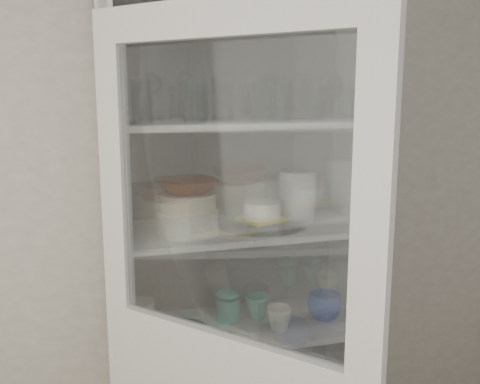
{
  "coord_description": "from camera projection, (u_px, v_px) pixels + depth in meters",
  "views": [
    {
      "loc": [
        -0.35,
        -0.64,
        1.77
      ],
      "look_at": [
        0.2,
        1.27,
        1.39
      ],
      "focal_mm": 40.0,
      "sensor_mm": 36.0,
      "label": 1
    }
  ],
  "objects": [
    {
      "name": "wall_back",
      "position": [
        178.0,
        206.0,
        2.2
      ],
      "size": [
        3.6,
        0.02,
        2.6
      ],
      "primitive_type": "cube",
      "color": "#ADA8A0",
      "rests_on": "ground"
    },
    {
      "name": "pantry_cabinet",
      "position": [
        236.0,
        298.0,
        2.17
      ],
      "size": [
        1.0,
        0.45,
        2.1
      ],
      "color": "silver",
      "rests_on": "floor"
    },
    {
      "name": "tumbler_0",
      "position": [
        129.0,
        105.0,
        1.74
      ],
      "size": [
        0.07,
        0.07,
        0.12
      ],
      "primitive_type": "cylinder",
      "rotation": [
        0.0,
        0.0,
        -0.12
      ],
      "color": "silver",
      "rests_on": "shelf_glass"
    },
    {
      "name": "tumbler_1",
      "position": [
        142.0,
        102.0,
        1.73
      ],
      "size": [
        0.07,
        0.07,
        0.14
      ],
      "primitive_type": "cylinder",
      "rotation": [
        0.0,
        0.0,
        0.0
      ],
      "color": "silver",
      "rests_on": "shelf_glass"
    },
    {
      "name": "tumbler_2",
      "position": [
        195.0,
        100.0,
        1.77
      ],
      "size": [
        0.1,
        0.1,
        0.15
      ],
      "primitive_type": "cylinder",
      "rotation": [
        0.0,
        0.0,
        0.35
      ],
      "color": "silver",
      "rests_on": "shelf_glass"
    },
    {
      "name": "tumbler_3",
      "position": [
        281.0,
        104.0,
        1.86
      ],
      "size": [
        0.08,
        0.08,
        0.12
      ],
      "primitive_type": "cylinder",
      "rotation": [
        0.0,
        0.0,
        -0.31
      ],
      "color": "silver",
      "rests_on": "shelf_glass"
    },
    {
      "name": "tumbler_4",
      "position": [
        262.0,
        99.0,
        1.85
      ],
      "size": [
        0.1,
        0.1,
        0.16
      ],
      "primitive_type": "cylinder",
      "rotation": [
        0.0,
        0.0,
        0.27
      ],
      "color": "silver",
      "rests_on": "shelf_glass"
    },
    {
      "name": "tumbler_5",
      "position": [
        346.0,
        103.0,
        1.93
      ],
      "size": [
        0.08,
        0.08,
        0.12
      ],
      "primitive_type": "cylinder",
      "rotation": [
        0.0,
        0.0,
        0.29
      ],
      "color": "silver",
      "rests_on": "shelf_glass"
    },
    {
      "name": "tumbler_6",
      "position": [
        314.0,
        102.0,
        1.89
      ],
      "size": [
        0.09,
        0.09,
        0.14
      ],
      "primitive_type": "cylinder",
      "rotation": [
        0.0,
        0.0,
        -0.4
      ],
      "color": "silver",
      "rests_on": "shelf_glass"
    },
    {
      "name": "tumbler_7",
      "position": [
        141.0,
        99.0,
        1.84
      ],
      "size": [
        0.08,
        0.08,
        0.15
      ],
      "primitive_type": "cylinder",
      "rotation": [
        0.0,
        0.0,
        -0.06
      ],
      "color": "silver",
      "rests_on": "shelf_glass"
    },
    {
      "name": "tumbler_8",
      "position": [
        126.0,
        100.0,
        1.87
      ],
      "size": [
        0.08,
        0.08,
        0.15
      ],
      "primitive_type": "cylinder",
      "rotation": [
        0.0,
        0.0,
        0.14
      ],
      "color": "silver",
      "rests_on": "shelf_glass"
    },
    {
      "name": "tumbler_9",
      "position": [
        199.0,
        103.0,
        1.93
      ],
      "size": [
        0.08,
        0.08,
        0.13
      ],
      "primitive_type": "cylinder",
      "rotation": [
        0.0,
        0.0,
        -0.23
      ],
      "color": "silver",
      "rests_on": "shelf_glass"
    },
    {
      "name": "tumbler_10",
      "position": [
        281.0,
        100.0,
        1.97
      ],
      "size": [
        0.08,
        0.08,
        0.15
      ],
      "primitive_type": "cylinder",
      "rotation": [
        0.0,
        0.0,
        -0.14
      ],
      "color": "silver",
      "rests_on": "shelf_glass"
    },
    {
      "name": "tumbler_11",
      "position": [
        294.0,
        103.0,
        2.0
      ],
      "size": [
        0.08,
        0.08,
        0.12
      ],
      "primitive_type": "cylinder",
      "rotation": [
        0.0,
        0.0,
        -0.24
      ],
      "color": "silver",
      "rests_on": "shelf_glass"
    },
    {
      "name": "goblet_0",
      "position": [
        151.0,
        94.0,
        1.97
      ],
      "size": [
        0.08,
        0.08,
        0.19
      ],
      "primitive_type": null,
      "color": "silver",
      "rests_on": "shelf_glass"
    },
    {
      "name": "goblet_1",
      "position": [
        222.0,
        94.0,
        2.01
      ],
      "size": [
        0.08,
        0.08,
        0.19
      ],
      "primitive_type": null,
      "color": "silver",
      "rests_on": "shelf_glass"
    },
    {
      "name": "goblet_2",
      "position": [
        268.0,
        95.0,
        2.11
      ],
      "size": [
        0.08,
        0.08,
        0.18
      ],
      "primitive_type": null,
      "color": "silver",
      "rests_on": "shelf_glass"
    },
    {
      "name": "goblet_3",
      "position": [
        333.0,
        94.0,
        2.14
      ],
      "size": [
        0.08,
        0.08,
        0.19
      ],
      "primitive_type": null,
      "color": "silver",
      "rests_on": "shelf_glass"
    },
    {
      "name": "plate_stack_front",
      "position": [
        188.0,
        222.0,
        1.92
      ],
      "size": [
        0.22,
        0.22,
        0.08
      ],
      "primitive_type": "cylinder",
      "color": "white",
      "rests_on": "shelf_plates"
    },
    {
      "name": "plate_stack_back",
      "position": [
        193.0,
        214.0,
        2.09
      ],
      "size": [
        0.19,
        0.19,
        0.07
      ],
      "primitive_type": "cylinder",
      "color": "white",
      "rests_on": "shelf_plates"
    },
    {
      "name": "cream_bowl",
      "position": [
        187.0,
        202.0,
        1.91
      ],
      "size": [
        0.27,
        0.27,
        0.06
      ],
      "primitive_type": "cylinder",
      "rotation": [
        0.0,
        0.0,
        0.42
      ],
      "color": "beige",
      "rests_on": "plate_stack_front"
    },
    {
      "name": "terracotta_bowl",
      "position": [
        187.0,
        186.0,
        1.9
      ],
      "size": [
        0.25,
        0.25,
        0.05
      ],
      "primitive_type": "imported",
      "rotation": [
        0.0,
        0.0,
        0.2
      ],
      "color": "brown",
      "rests_on": "cream_bowl"
    },
    {
      "name": "glass_platter",
      "position": [
        262.0,
        223.0,
        2.04
      ],
      "size": [
        0.41,
        0.41,
        0.02
      ],
      "primitive_type": "cylinder",
      "rotation": [
        0.0,
        0.0,
        0.23
      ],
      "color": "silver",
      "rests_on": "shelf_plates"
    },
    {
      "name": "yellow_trivet",
      "position": [
        262.0,
        219.0,
        2.04
      ],
      "size": [
        0.19,
        0.19,
        0.01
      ],
      "primitive_type": "cube",
      "rotation": [
        0.0,
        0.0,
        0.33
      ],
      "color": "yellow",
      "rests_on": "glass_platter"
    },
    {
      "name": "white_ramekin",
      "position": [
        262.0,
        210.0,
        2.03
      ],
      "size": [
        0.17,
        0.17,
        0.06
      ],
      "primitive_type": "cylinder",
      "rotation": [
        0.0,
        0.0,
        -0.17
      ],
      "color": "white",
      "rests_on": "yellow_trivet"
    },
    {
      "name": "grey_bowl_stack",
      "position": [
        297.0,
        196.0,
        2.09
      ],
      "size": [
        0.14,
        0.14,
        0.2
      ],
      "primitive_type": "cylinder",
      "color": "silver",
      "rests_on": "shelf_plates"
    },
    {
      "name": "mug_blue",
      "position": [
        324.0,
        306.0,
        2.15
      ],
      "size": [
        0.14,
        0.14,
        0.11
      ],
      "primitive_type": "imported",
      "rotation": [
        0.0,
        0.0,
        -0.01
      ],
      "color": "navy",
      "rests_on": "shelf_mugs"
    },
    {
      "name": "mug_teal",
      "position": [
        257.0,
        306.0,
        2.17
      ],
      "size": [
        0.12,
        0.12,
        0.09
      ],
      "primitive_type": "imported",
      "rotation": [
        0.0,
        0.0,
        -0.21
      ],
      "color": "teal",
      "rests_on": "shelf_mugs"
    },
    {
      "name": "mug_white",
      "position": [
        279.0,
        319.0,
        2.05
      ],
      "size": [
        0.11,
        0.11,
        0.09
      ],
      "primitive_type": "imported",
      "rotation": [
        0.0,
        0.0,
        0.11
      ],
      "color": "white",
      "rests_on": "shelf_mugs"
    },
    {
      "name": "teal_jar",
      "position": [
        228.0,
        307.0,
        2.13
      ],
      "size": [
        0.09,
        0.09,
        0.11
      ],
      "color": "teal",
      "rests_on": "shelf_mugs"
    },
    {
      "name": "measuring_cups",
      "position": [
        189.0,
        329.0,
        2.02
      ],
      "size": [
        0.1,
        0.1,
        0.04
      ],
      "primitive_type": "cylinder",
      "color": "#B6B6B6",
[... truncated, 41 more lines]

